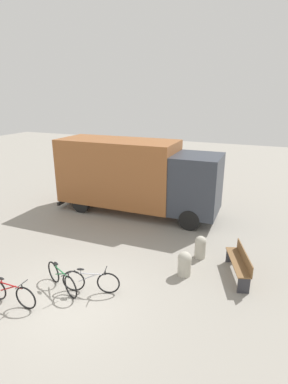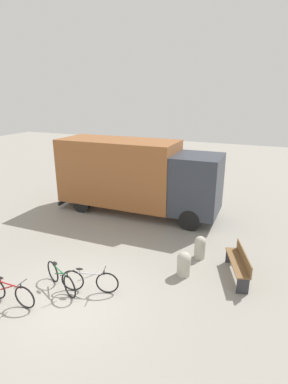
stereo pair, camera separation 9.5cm
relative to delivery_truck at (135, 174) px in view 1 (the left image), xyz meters
The scene contains 8 objects.
ground_plane 6.99m from the delivery_truck, 80.76° to the right, with size 60.00×60.00×0.00m, color gray.
delivery_truck is the anchor object (origin of this frame).
park_bench 6.56m from the delivery_truck, 35.15° to the right, with size 0.96×1.82×0.87m.
bicycle_near 7.60m from the delivery_truck, 92.00° to the right, with size 1.68×0.44×0.75m.
bicycle_middle 6.58m from the delivery_truck, 84.73° to the right, with size 1.55×0.75×0.75m.
bicycle_far 6.51m from the delivery_truck, 76.89° to the right, with size 1.62×0.60×0.75m.
bollard_near_bench 5.81m from the delivery_truck, 49.45° to the right, with size 0.44×0.44×0.80m.
bollard_far_bench 5.12m from the delivery_truck, 38.02° to the right, with size 0.40×0.40×0.81m.
Camera 1 is at (4.61, -5.65, 5.42)m, focal length 28.00 mm.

